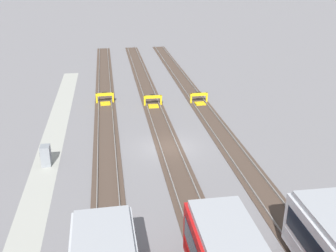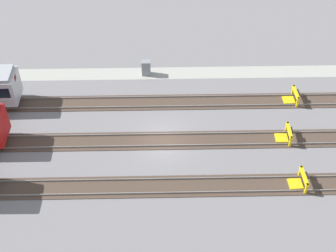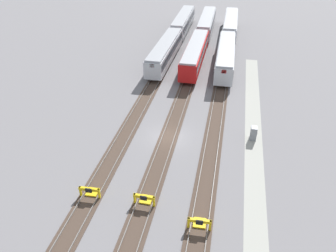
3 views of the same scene
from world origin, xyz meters
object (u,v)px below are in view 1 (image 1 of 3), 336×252
(bumper_stop_near_inner_track, at_px, (153,102))
(bumper_stop_middle_track, at_px, (199,99))
(bumper_stop_nearest_track, at_px, (105,99))
(electrical_cabinet, at_px, (46,156))

(bumper_stop_near_inner_track, height_order, bumper_stop_middle_track, same)
(bumper_stop_nearest_track, relative_size, bumper_stop_middle_track, 1.00)
(electrical_cabinet, bearing_deg, bumper_stop_middle_track, 129.88)
(bumper_stop_middle_track, bearing_deg, bumper_stop_near_inner_track, -89.03)
(electrical_cabinet, bearing_deg, bumper_stop_nearest_track, 162.04)
(bumper_stop_nearest_track, relative_size, electrical_cabinet, 1.25)
(bumper_stop_nearest_track, xyz_separation_m, bumper_stop_near_inner_track, (1.72, 5.17, 0.00))
(bumper_stop_middle_track, bearing_deg, electrical_cabinet, -50.12)
(bumper_stop_near_inner_track, xyz_separation_m, bumper_stop_middle_track, (-0.09, 5.20, 0.00))
(bumper_stop_nearest_track, xyz_separation_m, bumper_stop_middle_track, (1.63, 10.38, 0.00))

